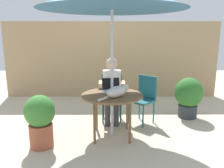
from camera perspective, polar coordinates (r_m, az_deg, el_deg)
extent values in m
plane|color=beige|center=(3.95, 0.01, -12.77)|extent=(14.00, 14.00, 0.00)
cube|color=tan|center=(6.13, -0.16, 6.02)|extent=(5.67, 0.08, 2.00)
cylinder|color=brown|center=(3.71, 0.01, -2.82)|extent=(1.00, 1.00, 0.03)
cylinder|color=brown|center=(4.09, 3.85, -6.69)|extent=(0.04, 0.04, 0.69)
cylinder|color=brown|center=(4.08, -3.89, -6.71)|extent=(0.04, 0.04, 0.69)
cylinder|color=brown|center=(3.57, -4.42, -9.58)|extent=(0.04, 0.04, 0.69)
cylinder|color=brown|center=(3.57, 4.50, -9.56)|extent=(0.04, 0.04, 0.69)
cylinder|color=#B7B7BC|center=(3.62, 0.01, 3.08)|extent=(0.04, 0.04, 2.19)
cube|color=#194C2D|center=(4.47, -0.06, -3.65)|extent=(0.40, 0.40, 0.04)
cube|color=#194C2D|center=(4.59, -0.07, -0.17)|extent=(0.40, 0.04, 0.44)
cylinder|color=#194C2D|center=(4.71, 2.01, -5.77)|extent=(0.03, 0.03, 0.43)
cylinder|color=#194C2D|center=(4.71, -2.15, -5.78)|extent=(0.03, 0.03, 0.43)
cylinder|color=#194C2D|center=(4.38, -2.28, -7.17)|extent=(0.03, 0.03, 0.43)
cylinder|color=#194C2D|center=(4.39, 2.20, -7.16)|extent=(0.03, 0.03, 0.43)
cube|color=#1E606B|center=(4.37, 7.37, -4.14)|extent=(0.57, 0.57, 0.04)
cube|color=#1E606B|center=(4.45, 8.84, -0.71)|extent=(0.31, 0.31, 0.44)
cylinder|color=#1E606B|center=(4.48, 10.35, -6.91)|extent=(0.03, 0.03, 0.43)
cylinder|color=#1E606B|center=(4.67, 6.86, -6.02)|extent=(0.03, 0.03, 0.43)
cylinder|color=#1E606B|center=(4.42, 4.17, -7.05)|extent=(0.03, 0.03, 0.43)
cylinder|color=#1E606B|center=(4.22, 7.75, -8.07)|extent=(0.03, 0.03, 0.43)
cube|color=white|center=(4.40, -0.06, -0.05)|extent=(0.34, 0.20, 0.54)
sphere|color=#DBAD89|center=(4.32, -0.06, 5.11)|extent=(0.22, 0.22, 0.22)
cube|color=#383842|center=(4.31, -1.11, -3.33)|extent=(0.12, 0.30, 0.12)
cylinder|color=#383842|center=(4.25, -1.12, -7.53)|extent=(0.10, 0.10, 0.46)
cube|color=#383842|center=(4.31, 1.02, -3.33)|extent=(0.12, 0.30, 0.12)
cylinder|color=#383842|center=(4.25, 1.06, -7.52)|extent=(0.10, 0.10, 0.46)
cube|color=#DBAD89|center=(4.18, -2.78, -0.03)|extent=(0.08, 0.32, 0.08)
cube|color=#DBAD89|center=(4.18, 2.70, -0.02)|extent=(0.08, 0.32, 0.08)
cube|color=silver|center=(3.87, -0.13, -1.81)|extent=(0.33, 0.26, 0.02)
cube|color=black|center=(3.95, -0.34, 0.08)|extent=(0.30, 0.10, 0.20)
cube|color=silver|center=(3.96, -0.35, 0.11)|extent=(0.30, 0.09, 0.20)
ellipsoid|color=silver|center=(3.53, 1.13, -1.92)|extent=(0.40, 0.43, 0.17)
sphere|color=silver|center=(3.70, 3.35, -0.95)|extent=(0.11, 0.11, 0.11)
ellipsoid|color=white|center=(3.62, 2.23, -2.18)|extent=(0.17, 0.17, 0.09)
cylinder|color=silver|center=(3.36, -2.28, -3.73)|extent=(0.15, 0.16, 0.04)
cone|color=silver|center=(3.67, 3.74, -0.26)|extent=(0.04, 0.04, 0.03)
cone|color=silver|center=(3.71, 2.99, -0.13)|extent=(0.04, 0.04, 0.03)
cylinder|color=#9E5138|center=(3.70, -17.21, -12.14)|extent=(0.35, 0.35, 0.36)
ellipsoid|color=#3D7F33|center=(3.56, -17.60, -6.47)|extent=(0.45, 0.45, 0.48)
cylinder|color=#33383D|center=(4.98, 18.31, -6.38)|extent=(0.37, 0.37, 0.26)
ellipsoid|color=#2D6B28|center=(4.87, 18.62, -2.04)|extent=(0.56, 0.56, 0.60)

